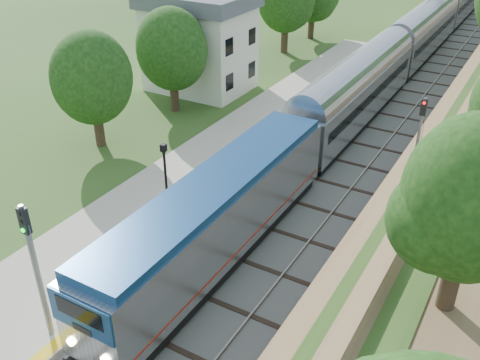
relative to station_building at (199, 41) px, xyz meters
The scene contains 10 objects.
trackbed 34.24m from the station_building, 61.93° to the left, with size 9.50×170.00×0.28m.
platform 16.99m from the station_building, 57.86° to the right, with size 6.40×68.00×0.38m, color #AFA68D.
yellow_stripe 18.58m from the station_building, 50.24° to the right, with size 0.55×68.00×0.01m, color gold.
station_building is the anchor object (origin of this frame).
signal_gantry 29.94m from the station_building, 56.62° to the left, with size 8.40×0.38×6.20m.
trees_behind_platform 9.76m from the station_building, 73.13° to the right, with size 7.82×53.32×7.21m.
train 31.55m from the station_building, 63.61° to the left, with size 2.84×113.98×4.17m.
lamppost_far 20.67m from the station_building, 60.84° to the right, with size 0.41×0.41×4.19m.
signal_platform 29.22m from the station_building, 67.68° to the right, with size 0.35×0.28×5.96m.
signal_farside 21.89m from the station_building, 22.67° to the right, with size 0.31×0.25×5.67m.
Camera 1 is at (11.15, -6.43, 16.00)m, focal length 40.00 mm.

